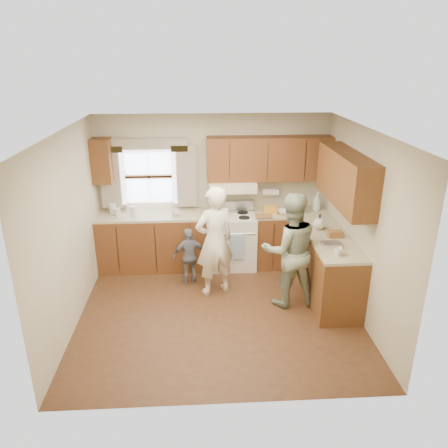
{
  "coord_description": "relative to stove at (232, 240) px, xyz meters",
  "views": [
    {
      "loc": [
        -0.24,
        -5.26,
        3.34
      ],
      "look_at": [
        0.1,
        0.4,
        1.15
      ],
      "focal_mm": 35.0,
      "sensor_mm": 36.0,
      "label": 1
    }
  ],
  "objects": [
    {
      "name": "child",
      "position": [
        -0.7,
        -0.59,
        -0.01
      ],
      "size": [
        0.57,
        0.32,
        0.91
      ],
      "primitive_type": "imported",
      "rotation": [
        0.0,
        0.0,
        3.32
      ],
      "color": "gray",
      "rests_on": "ground"
    },
    {
      "name": "room",
      "position": [
        -0.3,
        -1.44,
        0.78
      ],
      "size": [
        3.8,
        3.8,
        3.8
      ],
      "color": "#472716",
      "rests_on": "ground"
    },
    {
      "name": "stove",
      "position": [
        0.0,
        0.0,
        0.0
      ],
      "size": [
        0.76,
        0.67,
        1.07
      ],
      "color": "silver",
      "rests_on": "ground"
    },
    {
      "name": "woman_right",
      "position": [
        0.7,
        -1.26,
        0.36
      ],
      "size": [
        0.85,
        0.69,
        1.65
      ],
      "primitive_type": "imported",
      "rotation": [
        0.0,
        0.0,
        3.23
      ],
      "color": "#27492C",
      "rests_on": "ground"
    },
    {
      "name": "kitchen_fixtures",
      "position": [
        0.31,
        -0.36,
        0.37
      ],
      "size": [
        3.8,
        2.25,
        2.15
      ],
      "color": "#44210E",
      "rests_on": "ground"
    },
    {
      "name": "woman_left",
      "position": [
        -0.33,
        -0.88,
        0.36
      ],
      "size": [
        0.71,
        0.61,
        1.65
      ],
      "primitive_type": "imported",
      "rotation": [
        0.0,
        0.0,
        3.57
      ],
      "color": "white",
      "rests_on": "ground"
    }
  ]
}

